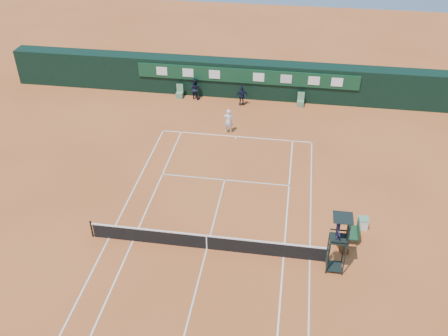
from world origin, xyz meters
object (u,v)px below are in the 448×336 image
(tennis_net, at_px, (207,242))
(umpire_chair, at_px, (339,232))
(player_bench, at_px, (355,231))
(player, at_px, (228,121))
(cooler, at_px, (363,223))

(tennis_net, height_order, umpire_chair, umpire_chair)
(umpire_chair, distance_m, player_bench, 3.27)
(umpire_chair, relative_size, player, 1.81)
(umpire_chair, xyz_separation_m, player, (-7.33, 12.86, -1.51))
(tennis_net, height_order, player, player)
(cooler, bearing_deg, player_bench, -115.48)
(player, bearing_deg, cooler, 122.66)
(player, bearing_deg, tennis_net, 81.73)
(tennis_net, xyz_separation_m, player_bench, (7.86, 1.98, 0.09))
(tennis_net, xyz_separation_m, cooler, (8.37, 3.06, -0.18))
(player_bench, bearing_deg, tennis_net, -165.87)
(tennis_net, bearing_deg, player_bench, 14.13)
(player_bench, relative_size, cooler, 1.86)
(tennis_net, xyz_separation_m, umpire_chair, (6.68, -0.43, 1.95))
(player, bearing_deg, player_bench, 117.90)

